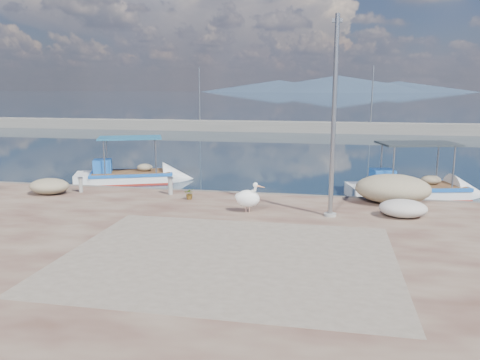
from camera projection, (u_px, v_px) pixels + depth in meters
name	position (u px, v px, depth m)	size (l,w,h in m)	color
ground	(219.00, 238.00, 15.96)	(1400.00, 1400.00, 0.00)	#162635
quay	(154.00, 313.00, 10.14)	(44.00, 22.00, 0.50)	#4B2820
quay_patch	(228.00, 257.00, 12.79)	(9.00, 7.00, 0.01)	gray
breakwater	(299.00, 127.00, 54.37)	(120.00, 2.20, 7.50)	gray
mountains	(333.00, 85.00, 639.32)	(370.00, 280.00, 22.00)	#28384C
boat_left	(131.00, 178.00, 25.44)	(6.29, 4.06, 2.88)	white
boat_right	(413.00, 192.00, 21.91)	(6.57, 3.49, 3.01)	white
pelican	(248.00, 198.00, 17.29)	(1.23, 0.82, 1.17)	tan
lamp_post	(333.00, 124.00, 16.30)	(0.44, 0.96, 7.00)	gray
bollard_near	(170.00, 185.00, 20.23)	(0.26, 0.26, 0.78)	gray
bollard_far	(81.00, 184.00, 20.69)	(0.22, 0.22, 0.67)	gray
potted_plant	(190.00, 194.00, 19.40)	(0.43, 0.37, 0.48)	#33722D
net_pile_d	(403.00, 208.00, 16.72)	(1.69, 1.27, 0.63)	silver
net_pile_c	(393.00, 189.00, 18.72)	(2.96, 2.11, 1.16)	tan
net_pile_b	(49.00, 186.00, 20.39)	(1.74, 1.36, 0.68)	tan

